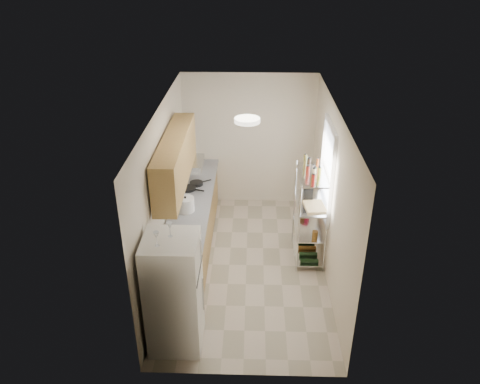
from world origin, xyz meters
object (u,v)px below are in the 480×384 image
object	(u,v)px
cutting_board	(315,207)
espresso_machine	(308,191)
refrigerator	(174,293)
frying_pan_large	(188,188)
rice_cooker	(186,204)

from	to	relation	value
cutting_board	espresso_machine	bearing A→B (deg)	104.88
cutting_board	espresso_machine	size ratio (longest dim) A/B	1.60
refrigerator	frying_pan_large	xyz separation A→B (m)	(-0.14, 2.58, 0.13)
refrigerator	espresso_machine	xyz separation A→B (m)	(1.84, 2.13, 0.34)
rice_cooker	espresso_machine	xyz separation A→B (m)	(1.93, 0.27, 0.12)
refrigerator	rice_cooker	distance (m)	1.87
rice_cooker	frying_pan_large	distance (m)	0.73
cutting_board	espresso_machine	distance (m)	0.33
frying_pan_large	espresso_machine	size ratio (longest dim) A/B	1.03
refrigerator	cutting_board	size ratio (longest dim) A/B	3.97
frying_pan_large	espresso_machine	xyz separation A→B (m)	(1.99, -0.45, 0.21)
refrigerator	espresso_machine	distance (m)	2.84
espresso_machine	frying_pan_large	bearing A→B (deg)	170.54
rice_cooker	cutting_board	world-z (taller)	rice_cooker
rice_cooker	espresso_machine	size ratio (longest dim) A/B	1.11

